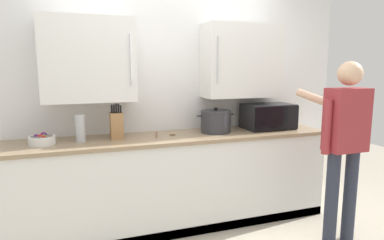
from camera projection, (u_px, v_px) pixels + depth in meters
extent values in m
cube|color=white|center=(166.00, 80.00, 3.38)|extent=(3.98, 0.10, 2.83)
cube|color=white|center=(89.00, 60.00, 2.91)|extent=(0.81, 0.32, 0.74)
cylinder|color=#B7BABF|center=(131.00, 60.00, 2.85)|extent=(0.01, 0.01, 0.45)
cube|color=white|center=(242.00, 61.00, 3.39)|extent=(0.81, 0.32, 0.74)
cylinder|color=#B7BABF|center=(218.00, 60.00, 3.12)|extent=(0.01, 0.01, 0.45)
cube|color=white|center=(176.00, 182.00, 3.21)|extent=(3.04, 0.57, 0.87)
cube|color=#937A5B|center=(175.00, 137.00, 3.14)|extent=(3.08, 0.61, 0.03)
cube|color=black|center=(184.00, 232.00, 3.02)|extent=(3.04, 0.04, 0.09)
cube|color=black|center=(268.00, 116.00, 3.49)|extent=(0.51, 0.34, 0.26)
cube|color=beige|center=(262.00, 117.00, 3.45)|extent=(0.32, 0.29, 0.21)
cube|color=black|center=(292.00, 118.00, 3.38)|extent=(0.14, 0.01, 0.24)
cube|color=black|center=(271.00, 119.00, 3.30)|extent=(0.36, 0.03, 0.24)
cube|color=#A37547|center=(116.00, 126.00, 2.99)|extent=(0.11, 0.15, 0.24)
cylinder|color=black|center=(112.00, 109.00, 2.93)|extent=(0.02, 0.02, 0.08)
cylinder|color=black|center=(114.00, 109.00, 2.94)|extent=(0.02, 0.02, 0.07)
cylinder|color=black|center=(116.00, 108.00, 2.94)|extent=(0.02, 0.02, 0.09)
cylinder|color=black|center=(118.00, 108.00, 2.95)|extent=(0.02, 0.02, 0.08)
cylinder|color=black|center=(120.00, 109.00, 2.96)|extent=(0.02, 0.02, 0.07)
cylinder|color=brown|center=(156.00, 135.00, 3.13)|extent=(0.07, 0.24, 0.01)
ellipsoid|color=brown|center=(172.00, 134.00, 3.14)|extent=(0.07, 0.06, 0.02)
cylinder|color=#B7BABF|center=(80.00, 130.00, 2.85)|extent=(0.08, 0.08, 0.21)
cylinder|color=#B7BABF|center=(80.00, 116.00, 2.83)|extent=(0.09, 0.09, 0.03)
cylinder|color=#2D2D33|center=(216.00, 122.00, 3.28)|extent=(0.30, 0.30, 0.20)
cylinder|color=#2D2D33|center=(216.00, 111.00, 3.26)|extent=(0.30, 0.30, 0.02)
cylinder|color=black|center=(216.00, 109.00, 3.26)|extent=(0.04, 0.04, 0.03)
cylinder|color=#2D2D33|center=(199.00, 116.00, 3.21)|extent=(0.05, 0.02, 0.02)
cylinder|color=#2D2D33|center=(231.00, 114.00, 3.32)|extent=(0.05, 0.02, 0.02)
cylinder|color=white|center=(42.00, 140.00, 2.76)|extent=(0.21, 0.21, 0.07)
cylinder|color=slate|center=(42.00, 139.00, 2.76)|extent=(0.18, 0.18, 0.04)
sphere|color=#511E5B|center=(36.00, 137.00, 2.75)|extent=(0.05, 0.05, 0.05)
sphere|color=red|center=(41.00, 137.00, 2.75)|extent=(0.05, 0.05, 0.05)
sphere|color=#511E5B|center=(44.00, 135.00, 2.79)|extent=(0.06, 0.06, 0.06)
sphere|color=#5B9333|center=(44.00, 137.00, 2.73)|extent=(0.05, 0.05, 0.05)
sphere|color=red|center=(44.00, 138.00, 2.72)|extent=(0.04, 0.04, 0.04)
cylinder|color=#282D3D|center=(332.00, 199.00, 2.84)|extent=(0.11, 0.11, 0.84)
cylinder|color=#282D3D|center=(350.00, 196.00, 2.90)|extent=(0.11, 0.11, 0.84)
cube|color=maroon|center=(347.00, 120.00, 2.76)|extent=(0.34, 0.20, 0.53)
sphere|color=#DBAD89|center=(350.00, 73.00, 2.70)|extent=(0.20, 0.20, 0.20)
cylinder|color=#DBAD89|center=(328.00, 103.00, 2.97)|extent=(0.39, 0.53, 0.25)
cylinder|color=maroon|center=(327.00, 127.00, 2.71)|extent=(0.07, 0.07, 0.45)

